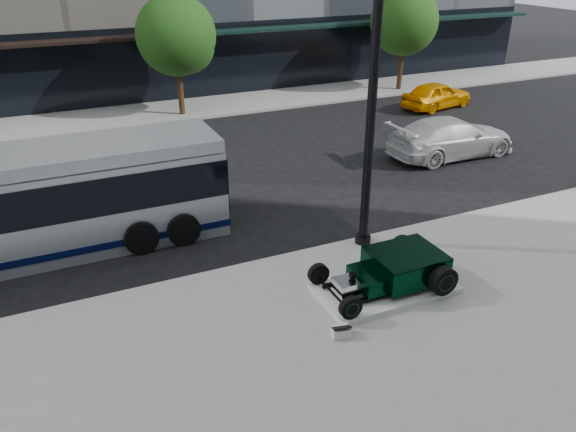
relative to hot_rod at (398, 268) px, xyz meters
name	(u,v)px	position (x,y,z in m)	size (l,w,h in m)	color
ground	(261,227)	(-1.74, 4.70, -0.70)	(120.00, 120.00, 0.00)	black
sidewalk_far	(158,112)	(-1.74, 18.70, -0.64)	(70.00, 4.00, 0.12)	gray
street_trees	(179,38)	(-0.60, 17.78, 3.07)	(29.80, 3.80, 5.70)	black
display_plinth	(385,288)	(-0.33, 0.00, -0.50)	(3.40, 1.80, 0.15)	silver
hot_rod	(398,268)	(0.00, 0.00, 0.00)	(3.22, 2.00, 0.81)	black
info_plaque	(341,331)	(-2.19, -1.10, -0.45)	(0.45, 0.38, 0.31)	silver
lamppost	(371,114)	(0.48, 2.37, 3.20)	(0.45, 0.45, 8.16)	black
transit_bus	(0,208)	(-8.75, 5.90, 0.79)	(12.12, 2.88, 2.92)	silver
white_sedan	(451,137)	(7.69, 7.44, 0.09)	(2.22, 5.45, 1.58)	silver
yellow_taxi	(437,95)	(11.83, 13.68, -0.01)	(1.63, 4.06, 1.38)	#F59900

